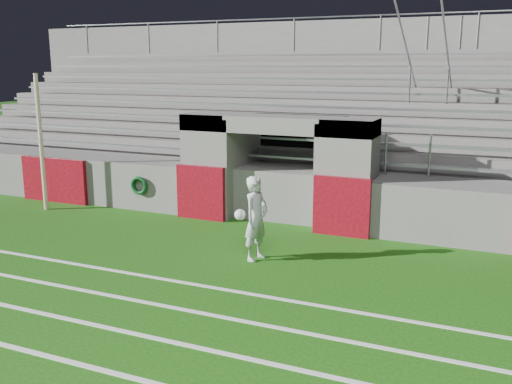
% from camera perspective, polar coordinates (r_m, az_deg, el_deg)
% --- Properties ---
extents(ground, '(90.00, 90.00, 0.00)m').
position_cam_1_polar(ground, '(11.13, -4.69, -7.29)').
color(ground, '#184D0C').
rests_on(ground, ground).
extents(field_post, '(0.11, 0.11, 3.58)m').
position_cam_1_polar(field_post, '(16.00, -20.70, 4.61)').
color(field_post, beige).
rests_on(field_post, ground).
extents(stadium_structure, '(26.00, 8.48, 5.42)m').
position_cam_1_polar(stadium_structure, '(18.04, 7.30, 5.15)').
color(stadium_structure, '#5F5D5A').
rests_on(stadium_structure, ground).
extents(goalkeeper_with_ball, '(0.65, 0.68, 1.68)m').
position_cam_1_polar(goalkeeper_with_ball, '(11.18, -0.03, -2.65)').
color(goalkeeper_with_ball, silver).
rests_on(goalkeeper_with_ball, ground).
extents(hose_coil, '(0.49, 0.14, 0.50)m').
position_cam_1_polar(hose_coil, '(15.19, -11.58, 0.63)').
color(hose_coil, '#0B3911').
rests_on(hose_coil, ground).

